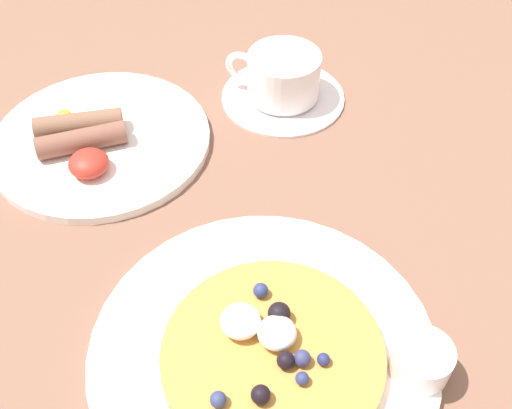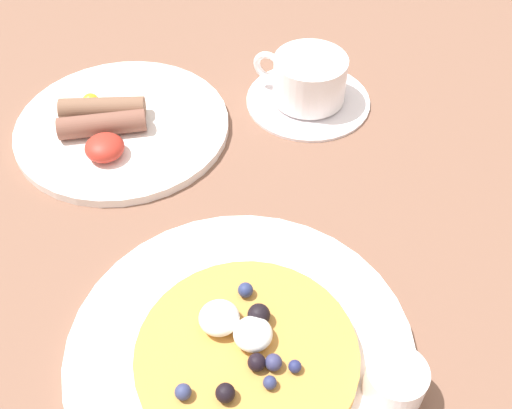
{
  "view_description": "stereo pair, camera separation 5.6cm",
  "coord_description": "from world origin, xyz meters",
  "views": [
    {
      "loc": [
        -0.1,
        -0.36,
        0.47
      ],
      "look_at": [
        0.01,
        0.02,
        0.04
      ],
      "focal_mm": 43.35,
      "sensor_mm": 36.0,
      "label": 1
    },
    {
      "loc": [
        -0.04,
        -0.37,
        0.47
      ],
      "look_at": [
        0.01,
        0.02,
        0.04
      ],
      "focal_mm": 43.35,
      "sensor_mm": 36.0,
      "label": 2
    }
  ],
  "objects": [
    {
      "name": "fried_breakfast",
      "position": [
        -0.14,
        0.18,
        0.02
      ],
      "size": [
        0.1,
        0.13,
        0.03
      ],
      "color": "brown",
      "rests_on": "breakfast_plate"
    },
    {
      "name": "pancake_plate",
      "position": [
        -0.02,
        -0.11,
        0.01
      ],
      "size": [
        0.29,
        0.29,
        0.01
      ],
      "primitive_type": "cylinder",
      "color": "white",
      "rests_on": "ground_plane"
    },
    {
      "name": "pancake_with_berries",
      "position": [
        -0.01,
        -0.12,
        0.02
      ],
      "size": [
        0.18,
        0.18,
        0.03
      ],
      "color": "#CB893D",
      "rests_on": "pancake_plate"
    },
    {
      "name": "syrup_ramekin",
      "position": [
        0.1,
        -0.17,
        0.03
      ],
      "size": [
        0.05,
        0.05,
        0.03
      ],
      "color": "white",
      "rests_on": "pancake_plate"
    },
    {
      "name": "ground_plane",
      "position": [
        0.0,
        0.0,
        -0.01
      ],
      "size": [
        2.1,
        1.34,
        0.03
      ],
      "primitive_type": "cube",
      "color": "brown"
    },
    {
      "name": "coffee_cup",
      "position": [
        0.1,
        0.21,
        0.03
      ],
      "size": [
        0.11,
        0.09,
        0.05
      ],
      "color": "white",
      "rests_on": "coffee_saucer"
    },
    {
      "name": "breakfast_plate",
      "position": [
        -0.12,
        0.19,
        0.01
      ],
      "size": [
        0.24,
        0.24,
        0.01
      ],
      "primitive_type": "cylinder",
      "color": "white",
      "rests_on": "ground_plane"
    },
    {
      "name": "coffee_saucer",
      "position": [
        0.11,
        0.21,
        0.0
      ],
      "size": [
        0.15,
        0.15,
        0.01
      ],
      "primitive_type": "cylinder",
      "color": "white",
      "rests_on": "ground_plane"
    }
  ]
}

